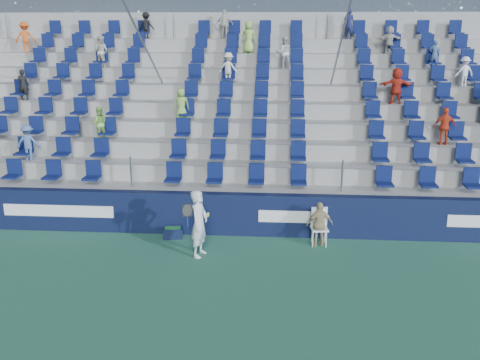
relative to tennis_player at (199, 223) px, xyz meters
name	(u,v)px	position (x,y,z in m)	size (l,w,h in m)	color
ground	(222,286)	(0.75, -1.63, -0.87)	(70.00, 70.00, 0.00)	#2C684E
sponsor_wall	(234,214)	(0.75, 1.52, -0.27)	(24.00, 0.32, 1.20)	#0E1535
grandstand	(246,127)	(0.75, 6.61, 1.27)	(24.00, 8.17, 6.63)	#9E9E99
tennis_player	(199,223)	(0.00, 0.00, 0.00)	(0.69, 0.72, 1.74)	silver
line_judge_chair	(319,223)	(3.10, 1.03, -0.30)	(0.49, 0.50, 1.00)	white
line_judge	(320,224)	(3.10, 0.87, -0.26)	(0.71, 0.30, 1.22)	tan
ball_bin	(173,232)	(-0.92, 1.12, -0.71)	(0.58, 0.43, 0.30)	#0D1632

